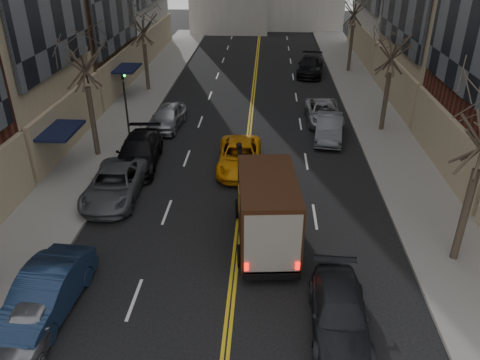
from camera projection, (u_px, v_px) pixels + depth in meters
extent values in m
cube|color=slate|center=(127.00, 114.00, 33.92)|extent=(4.00, 66.00, 0.15)
cube|color=slate|center=(378.00, 119.00, 33.01)|extent=(4.00, 66.00, 0.15)
cube|color=black|center=(58.00, 131.00, 24.95)|extent=(2.00, 3.00, 0.15)
cube|color=black|center=(45.00, 148.00, 25.48)|extent=(0.20, 3.00, 2.50)
cube|color=black|center=(125.00, 68.00, 36.42)|extent=(2.00, 3.00, 0.15)
cube|color=black|center=(115.00, 81.00, 36.95)|extent=(0.20, 3.00, 2.50)
cylinder|color=#382D23|center=(93.00, 122.00, 26.76)|extent=(0.30, 0.30, 4.05)
cylinder|color=#382D23|center=(146.00, 67.00, 38.31)|extent=(0.30, 0.30, 3.69)
cylinder|color=#382D23|center=(464.00, 216.00, 17.94)|extent=(0.30, 0.30, 3.96)
cylinder|color=#382D23|center=(385.00, 102.00, 30.33)|extent=(0.30, 0.30, 3.78)
cylinder|color=#382D23|center=(351.00, 48.00, 43.48)|extent=(0.30, 0.30, 4.14)
cylinder|color=black|center=(127.00, 112.00, 28.51)|extent=(0.12, 0.12, 3.80)
imported|color=black|center=(122.00, 74.00, 27.41)|extent=(0.15, 0.18, 0.90)
sphere|color=#0CE526|center=(124.00, 76.00, 27.33)|extent=(0.14, 0.14, 0.14)
cube|color=black|center=(266.00, 231.00, 19.87)|extent=(2.59, 6.18, 0.28)
cube|color=black|center=(262.00, 187.00, 21.38)|extent=(2.34, 1.79, 1.97)
cube|color=black|center=(267.00, 210.00, 18.77)|extent=(2.65, 4.79, 2.82)
cube|color=black|center=(272.00, 275.00, 17.31)|extent=(2.17, 0.36, 0.28)
cube|color=red|center=(246.00, 267.00, 17.07)|extent=(0.17, 0.07, 0.33)
cube|color=red|center=(298.00, 266.00, 17.12)|extent=(0.17, 0.07, 0.33)
cube|color=gold|center=(239.00, 198.00, 18.52)|extent=(0.11, 0.85, 0.85)
cube|color=gold|center=(296.00, 197.00, 18.58)|extent=(0.11, 0.85, 0.85)
cylinder|color=black|center=(238.00, 209.00, 21.61)|extent=(0.34, 0.92, 0.90)
cylinder|color=black|center=(286.00, 208.00, 21.67)|extent=(0.34, 0.92, 0.90)
cylinder|color=black|center=(241.00, 256.00, 18.46)|extent=(0.34, 0.92, 0.90)
cylinder|color=black|center=(297.00, 255.00, 18.52)|extent=(0.34, 0.92, 0.90)
imported|color=black|center=(339.00, 313.00, 15.39)|extent=(2.03, 4.67, 1.34)
cube|color=black|center=(338.00, 287.00, 15.73)|extent=(0.13, 0.04, 0.09)
cube|color=blue|center=(338.00, 287.00, 15.71)|extent=(0.10, 0.01, 0.06)
imported|color=orange|center=(240.00, 156.00, 26.03)|extent=(2.53, 5.25, 1.44)
imported|color=black|center=(240.00, 158.00, 25.30)|extent=(0.49, 0.71, 1.86)
imported|color=#929499|center=(32.00, 321.00, 15.05)|extent=(1.68, 3.95, 1.33)
imported|color=#13223C|center=(46.00, 293.00, 16.02)|extent=(2.02, 4.98, 1.61)
imported|color=#4C4F54|center=(115.00, 184.00, 23.12)|extent=(2.63, 5.43, 1.49)
imported|color=black|center=(139.00, 152.00, 26.33)|extent=(2.63, 5.67, 1.60)
imported|color=#A1A3A8|center=(168.00, 117.00, 31.51)|extent=(2.16, 4.62, 1.53)
imported|color=#4F5257|center=(329.00, 128.00, 29.75)|extent=(2.19, 4.79, 1.52)
imported|color=#AFB0B7|center=(324.00, 112.00, 32.50)|extent=(2.44, 5.08, 1.40)
imported|color=black|center=(310.00, 66.00, 43.36)|extent=(2.97, 5.83, 1.62)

